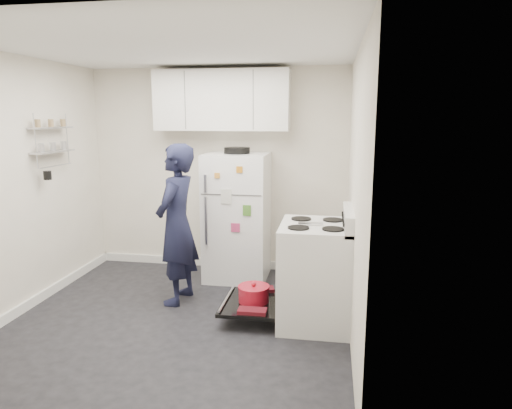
% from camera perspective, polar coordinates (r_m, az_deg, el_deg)
% --- Properties ---
extents(room, '(3.21, 3.21, 2.51)m').
position_cam_1_polar(room, '(4.26, -10.20, 1.20)').
color(room, black).
rests_on(room, ground).
extents(electric_range, '(0.66, 0.76, 1.10)m').
position_cam_1_polar(electric_range, '(4.33, 7.24, -8.68)').
color(electric_range, silver).
rests_on(electric_range, ground).
extents(open_oven_door, '(0.55, 0.72, 0.23)m').
position_cam_1_polar(open_oven_door, '(4.49, -0.42, -11.65)').
color(open_oven_door, black).
rests_on(open_oven_door, ground).
extents(refrigerator, '(0.72, 0.74, 1.56)m').
position_cam_1_polar(refrigerator, '(5.42, -2.34, -1.44)').
color(refrigerator, white).
rests_on(refrigerator, ground).
extents(upper_cabinets, '(1.60, 0.33, 0.70)m').
position_cam_1_polar(upper_cabinets, '(5.52, -4.26, 12.84)').
color(upper_cabinets, silver).
rests_on(upper_cabinets, room).
extents(wall_shelf_rack, '(0.14, 0.60, 0.61)m').
position_cam_1_polar(wall_shelf_rack, '(5.30, -24.17, 7.40)').
color(wall_shelf_rack, '#B2B2B7').
rests_on(wall_shelf_rack, room).
extents(person, '(0.45, 0.64, 1.65)m').
position_cam_1_polar(person, '(4.75, -9.87, -2.48)').
color(person, black).
rests_on(person, ground).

